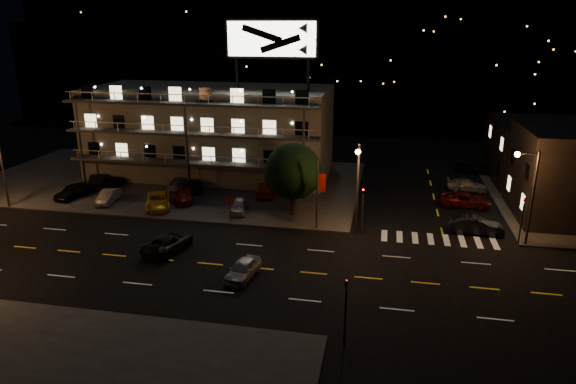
% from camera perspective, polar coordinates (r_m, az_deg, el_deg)
% --- Properties ---
extents(ground, '(140.00, 140.00, 0.00)m').
position_cam_1_polar(ground, '(39.48, -5.87, -8.20)').
color(ground, black).
rests_on(ground, ground).
extents(curb_nw, '(44.00, 24.00, 0.15)m').
position_cam_1_polar(curb_nw, '(61.66, -13.03, 1.26)').
color(curb_nw, '#323330').
rests_on(curb_nw, ground).
extents(curb_ne, '(16.00, 24.00, 0.15)m').
position_cam_1_polar(curb_ne, '(59.72, 29.37, -1.21)').
color(curb_ne, '#323330').
rests_on(curb_ne, ground).
extents(motel, '(28.00, 13.80, 18.10)m').
position_cam_1_polar(motel, '(62.42, -8.51, 6.72)').
color(motel, gray).
rests_on(motel, ground).
extents(side_bldg_back, '(14.06, 12.00, 7.00)m').
position_cam_1_polar(side_bldg_back, '(66.21, 27.80, 3.84)').
color(side_bldg_back, black).
rests_on(side_bldg_back, ground).
extents(hill_backdrop, '(120.00, 25.00, 24.00)m').
position_cam_1_polar(hill_backdrop, '(104.07, 1.92, 14.82)').
color(hill_backdrop, black).
rests_on(hill_backdrop, ground).
extents(streetlight_nc, '(0.44, 1.92, 8.00)m').
position_cam_1_polar(streetlight_nc, '(43.59, 7.74, 1.31)').
color(streetlight_nc, '#2D2D30').
rests_on(streetlight_nc, ground).
extents(streetlight_ne, '(1.92, 0.44, 8.00)m').
position_cam_1_polar(streetlight_ne, '(45.36, 25.21, 0.37)').
color(streetlight_ne, '#2D2D30').
rests_on(streetlight_ne, ground).
extents(signal_nw, '(0.20, 0.27, 4.60)m').
position_cam_1_polar(signal_nw, '(44.84, 8.29, -1.45)').
color(signal_nw, '#2D2D30').
rests_on(signal_nw, ground).
extents(signal_sw, '(0.20, 0.27, 4.60)m').
position_cam_1_polar(signal_sw, '(29.37, 6.41, -12.40)').
color(signal_sw, '#2D2D30').
rests_on(signal_sw, ground).
extents(signal_ne, '(0.27, 0.20, 4.60)m').
position_cam_1_polar(signal_ne, '(46.22, 24.60, -2.37)').
color(signal_ne, '#2D2D30').
rests_on(signal_ne, ground).
extents(banner_north, '(0.83, 0.16, 6.40)m').
position_cam_1_polar(banner_north, '(44.79, 3.33, -0.15)').
color(banner_north, '#2D2D30').
rests_on(banner_north, ground).
extents(stop_sign, '(0.91, 0.11, 2.61)m').
position_cam_1_polar(stop_sign, '(47.20, -6.45, -1.48)').
color(stop_sign, '#2D2D30').
rests_on(stop_sign, ground).
extents(tree, '(5.51, 5.30, 6.93)m').
position_cam_1_polar(tree, '(47.85, 0.52, 2.13)').
color(tree, black).
rests_on(tree, curb_nw).
extents(lot_car_0, '(2.44, 4.49, 1.45)m').
position_cam_1_polar(lot_car_0, '(58.20, -22.83, 0.10)').
color(lot_car_0, black).
rests_on(lot_car_0, curb_nw).
extents(lot_car_1, '(1.84, 4.03, 1.28)m').
position_cam_1_polar(lot_car_1, '(55.35, -19.35, -0.46)').
color(lot_car_1, '#97979D').
rests_on(lot_car_1, curb_nw).
extents(lot_car_2, '(4.09, 5.56, 1.40)m').
position_cam_1_polar(lot_car_2, '(52.36, -14.23, -0.94)').
color(lot_car_2, '#C99512').
rests_on(lot_car_2, curb_nw).
extents(lot_car_3, '(3.16, 4.85, 1.31)m').
position_cam_1_polar(lot_car_3, '(53.67, -11.46, -0.33)').
color(lot_car_3, '#5E0F0D').
rests_on(lot_car_3, curb_nw).
extents(lot_car_4, '(1.86, 3.88, 1.28)m').
position_cam_1_polar(lot_car_4, '(49.73, -5.45, -1.54)').
color(lot_car_4, '#97979D').
rests_on(lot_car_4, curb_nw).
extents(lot_car_5, '(3.09, 4.72, 1.47)m').
position_cam_1_polar(lot_car_5, '(61.09, -20.30, 1.22)').
color(lot_car_5, black).
rests_on(lot_car_5, curb_nw).
extents(lot_car_6, '(2.22, 4.57, 1.25)m').
position_cam_1_polar(lot_car_6, '(60.44, -19.18, 1.06)').
color(lot_car_6, black).
rests_on(lot_car_6, curb_nw).
extents(lot_car_7, '(1.80, 4.27, 1.23)m').
position_cam_1_polar(lot_car_7, '(58.19, -12.04, 1.04)').
color(lot_car_7, '#97979D').
rests_on(lot_car_7, curb_nw).
extents(lot_car_8, '(2.94, 4.31, 1.36)m').
position_cam_1_polar(lot_car_8, '(56.92, -10.29, 0.83)').
color(lot_car_8, black).
rests_on(lot_car_8, curb_nw).
extents(lot_car_9, '(1.63, 4.39, 1.43)m').
position_cam_1_polar(lot_car_9, '(54.29, -2.27, 0.31)').
color(lot_car_9, '#5E0F0D').
rests_on(lot_car_9, curb_nw).
extents(side_car_0, '(4.66, 1.80, 1.51)m').
position_cam_1_polar(side_car_0, '(47.72, 20.17, -3.52)').
color(side_car_0, black).
rests_on(side_car_0, ground).
extents(side_car_1, '(5.08, 2.46, 1.39)m').
position_cam_1_polar(side_car_1, '(54.53, 19.10, -0.81)').
color(side_car_1, '#5E0F0D').
rests_on(side_car_1, ground).
extents(side_car_2, '(4.44, 2.00, 1.26)m').
position_cam_1_polar(side_car_2, '(59.88, 19.27, 0.75)').
color(side_car_2, '#97979D').
rests_on(side_car_2, ground).
extents(side_car_3, '(4.73, 3.32, 1.50)m').
position_cam_1_polar(side_car_3, '(67.28, 19.99, 2.62)').
color(side_car_3, black).
rests_on(side_car_3, ground).
extents(road_car_east, '(2.20, 4.14, 1.34)m').
position_cam_1_polar(road_car_east, '(37.46, -5.05, -8.55)').
color(road_car_east, '#97979D').
rests_on(road_car_east, ground).
extents(road_car_west, '(3.29, 5.34, 1.38)m').
position_cam_1_polar(road_car_west, '(42.66, -13.14, -5.51)').
color(road_car_west, black).
rests_on(road_car_west, ground).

